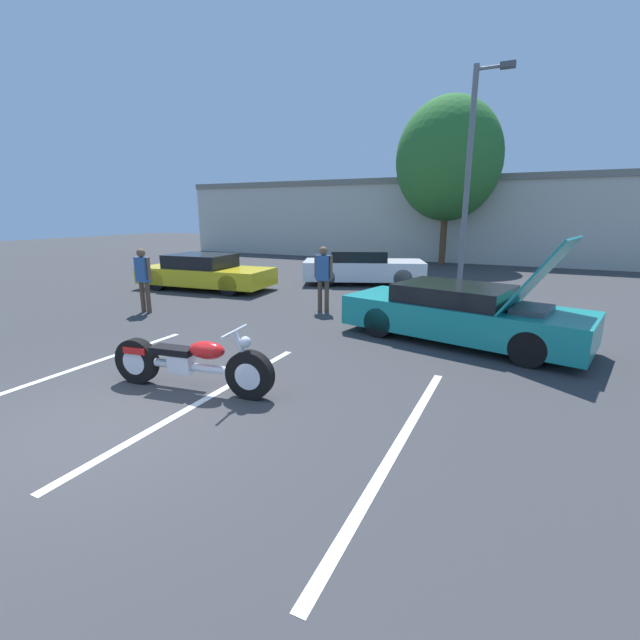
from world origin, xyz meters
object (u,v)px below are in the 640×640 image
(motorcycle, at_px, (191,363))
(spectator_by_show_car, at_px, (323,273))
(tree_background, at_px, (448,160))
(spectator_near_motorcycle, at_px, (143,275))
(parked_car_left_row, at_px, (205,272))
(parked_car_right_row, at_px, (363,267))
(light_pole, at_px, (471,171))
(show_car_hood_open, at_px, (462,314))

(motorcycle, distance_m, spectator_by_show_car, 5.65)
(tree_background, distance_m, spectator_near_motorcycle, 15.87)
(spectator_by_show_car, bearing_deg, parked_car_left_row, 165.48)
(parked_car_right_row, relative_size, spectator_near_motorcycle, 2.81)
(light_pole, bearing_deg, spectator_near_motorcycle, -133.29)
(parked_car_right_row, relative_size, parked_car_left_row, 1.00)
(show_car_hood_open, height_order, spectator_by_show_car, show_car_hood_open)
(spectator_by_show_car, bearing_deg, tree_background, 86.20)
(parked_car_left_row, bearing_deg, show_car_hood_open, -21.51)
(motorcycle, xyz_separation_m, show_car_hood_open, (3.21, 4.31, 0.16))
(light_pole, relative_size, show_car_hood_open, 1.41)
(motorcycle, relative_size, spectator_near_motorcycle, 1.56)
(motorcycle, distance_m, show_car_hood_open, 5.38)
(spectator_near_motorcycle, bearing_deg, parked_car_left_row, 105.83)
(motorcycle, xyz_separation_m, spectator_by_show_car, (-0.51, 5.59, 0.60))
(light_pole, height_order, motorcycle, light_pole)
(show_car_hood_open, xyz_separation_m, parked_car_right_row, (-4.39, 6.06, 0.02))
(light_pole, relative_size, spectator_by_show_car, 4.09)
(spectator_near_motorcycle, distance_m, spectator_by_show_car, 4.68)
(light_pole, height_order, parked_car_right_row, light_pole)
(parked_car_left_row, bearing_deg, light_pole, 20.95)
(motorcycle, height_order, parked_car_left_row, parked_car_left_row)
(light_pole, distance_m, show_car_hood_open, 7.34)
(tree_background, distance_m, show_car_hood_open, 14.62)
(show_car_hood_open, height_order, spectator_near_motorcycle, show_car_hood_open)
(light_pole, relative_size, parked_car_right_row, 1.49)
(tree_background, relative_size, spectator_by_show_car, 4.63)
(motorcycle, bearing_deg, parked_car_right_row, 88.31)
(parked_car_right_row, bearing_deg, tree_background, 56.84)
(motorcycle, relative_size, spectator_by_show_car, 1.53)
(spectator_by_show_car, bearing_deg, show_car_hood_open, -19.01)
(spectator_near_motorcycle, xyz_separation_m, spectator_by_show_car, (4.14, 2.18, 0.03))
(show_car_hood_open, bearing_deg, tree_background, 114.58)
(show_car_hood_open, bearing_deg, motorcycle, -114.09)
(tree_background, xyz_separation_m, show_car_hood_open, (2.90, -13.62, -4.46))
(parked_car_right_row, distance_m, parked_car_left_row, 5.64)
(motorcycle, distance_m, parked_car_left_row, 8.93)
(motorcycle, bearing_deg, spectator_near_motorcycle, 135.52)
(motorcycle, height_order, show_car_hood_open, show_car_hood_open)
(show_car_hood_open, distance_m, parked_car_right_row, 7.48)
(parked_car_right_row, height_order, spectator_by_show_car, spectator_by_show_car)
(show_car_hood_open, xyz_separation_m, spectator_by_show_car, (-3.72, 1.28, 0.44))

